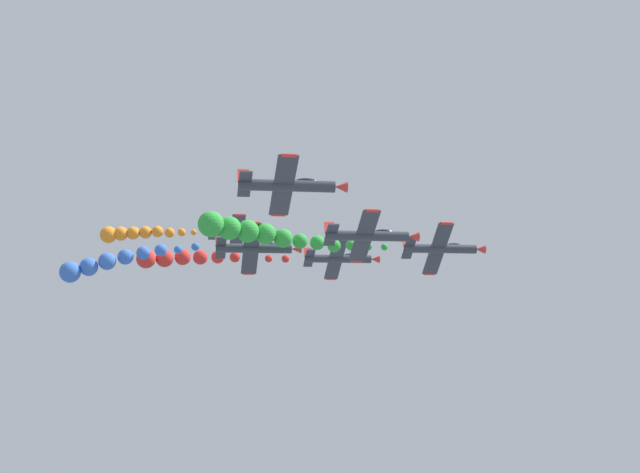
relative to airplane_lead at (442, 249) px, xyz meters
name	(u,v)px	position (x,y,z in m)	size (l,w,h in m)	color
airplane_lead	(442,249)	(0.00, 0.00, 0.00)	(7.81, 10.35, 6.09)	#333842
smoke_trail_lead	(257,232)	(3.36, -23.16, 1.22)	(7.05, 23.04, 4.09)	green
airplane_left_inner	(340,259)	(-12.64, -10.47, -0.39)	(8.32, 10.35, 5.33)	#333842
smoke_trail_left_inner	(184,258)	(-9.83, -31.33, -0.79)	(5.90, 19.93, 2.65)	red
airplane_right_inner	(369,236)	(10.77, -11.58, 0.26)	(8.45, 10.35, 5.11)	#333842
airplane_left_outer	(256,248)	(-1.46, -22.84, -0.17)	(7.94, 10.35, 5.92)	#333842
smoke_trail_left_outer	(105,263)	(-0.54, -40.41, -2.22)	(3.13, 15.86, 4.97)	blue
airplane_right_outer	(241,233)	(-23.18, -23.19, 4.10)	(8.58, 10.35, 4.86)	#333842
smoke_trail_right_outer	(132,233)	(-23.22, -38.80, 3.71)	(2.40, 13.69, 2.60)	orange
airplane_trailing	(289,185)	(21.67, -21.66, 3.70)	(8.65, 10.35, 4.73)	#333842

